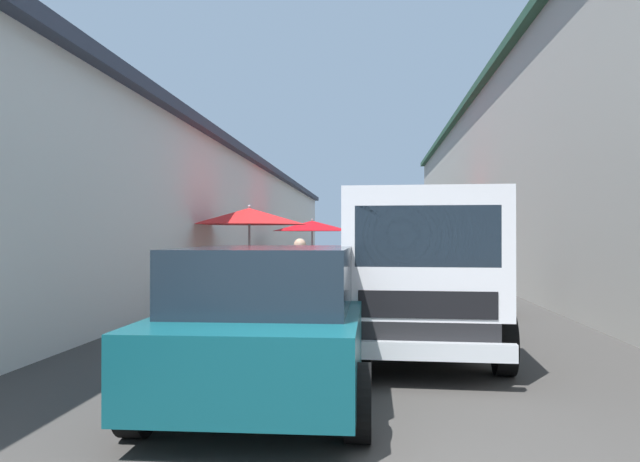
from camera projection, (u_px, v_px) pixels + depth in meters
ground at (364, 291)px, 17.14m from camera, size 90.00×90.00×0.00m
building_left_whitewash at (137, 217)px, 20.03m from camera, size 49.80×7.50×4.31m
building_right_concrete at (608, 176)px, 18.77m from camera, size 49.80×7.50×6.73m
fruit_stall_mid_lane at (446, 227)px, 21.58m from camera, size 2.30×2.30×2.43m
fruit_stall_near_left at (313, 231)px, 22.34m from camera, size 2.88×2.88×2.17m
fruit_stall_near_right at (250, 224)px, 15.00m from camera, size 2.79×2.79×2.31m
hatchback_car at (273, 320)px, 6.00m from camera, size 3.92×1.93×1.45m
delivery_truck at (422, 277)px, 7.67m from camera, size 5.00×2.15×2.08m
vendor_by_crates at (433, 268)px, 12.56m from camera, size 0.32×0.61×1.55m
vendor_in_shade at (300, 277)px, 10.30m from camera, size 0.61×0.26×1.51m
parked_scooter at (500, 291)px, 12.22m from camera, size 1.69×0.47×1.14m
plastic_stool at (217, 290)px, 13.93m from camera, size 0.30×0.30×0.43m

